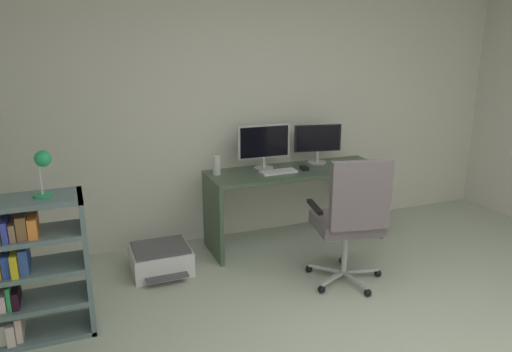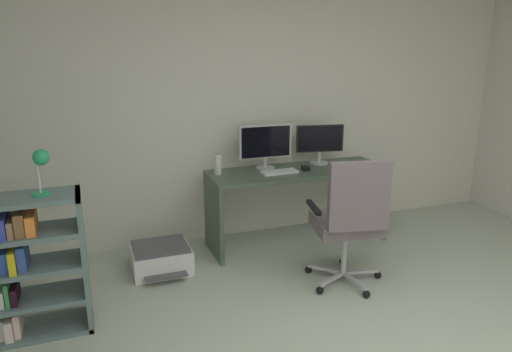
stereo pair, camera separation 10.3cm
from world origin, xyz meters
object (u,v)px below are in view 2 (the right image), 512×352
(desk, at_px, (298,188))
(monitor_secondary, at_px, (320,141))
(keyboard, at_px, (279,172))
(bookshelf, at_px, (17,267))
(monitor_main, at_px, (265,143))
(desktop_speaker, at_px, (218,165))
(printer, at_px, (161,258))
(office_chair, at_px, (350,217))
(computer_mouse, at_px, (306,168))
(desk_lamp, at_px, (41,163))

(desk, relative_size, monitor_secondary, 3.64)
(keyboard, relative_size, bookshelf, 0.36)
(monitor_main, relative_size, bookshelf, 0.54)
(desktop_speaker, relative_size, printer, 0.33)
(monitor_main, bearing_deg, desk, -27.36)
(office_chair, height_order, bookshelf, office_chair)
(desk, height_order, desktop_speaker, desktop_speaker)
(keyboard, bearing_deg, computer_mouse, -0.27)
(bookshelf, bearing_deg, monitor_secondary, 19.28)
(desk, xyz_separation_m, computer_mouse, (0.05, -0.05, 0.20))
(desk, distance_m, keyboard, 0.29)
(computer_mouse, bearing_deg, bookshelf, -155.09)
(keyboard, height_order, desk_lamp, desk_lamp)
(monitor_main, bearing_deg, office_chair, -75.90)
(monitor_main, bearing_deg, desk_lamp, -153.55)
(desktop_speaker, height_order, office_chair, office_chair)
(computer_mouse, relative_size, printer, 0.20)
(monitor_main, distance_m, keyboard, 0.31)
(computer_mouse, height_order, bookshelf, bookshelf)
(monitor_main, height_order, office_chair, monitor_main)
(bookshelf, relative_size, printer, 1.86)
(computer_mouse, bearing_deg, office_chair, -85.56)
(desk, height_order, printer, desk)
(desk, distance_m, printer, 1.42)
(monitor_main, height_order, desk_lamp, desk_lamp)
(desk, height_order, bookshelf, bookshelf)
(computer_mouse, height_order, printer, computer_mouse)
(computer_mouse, height_order, office_chair, office_chair)
(monitor_main, bearing_deg, monitor_secondary, 0.01)
(printer, bearing_deg, desk, 6.74)
(office_chair, xyz_separation_m, bookshelf, (-2.34, 0.18, -0.11))
(desktop_speaker, height_order, bookshelf, bookshelf)
(computer_mouse, distance_m, bookshelf, 2.52)
(desk_lamp, xyz_separation_m, printer, (0.79, 0.62, -1.04))
(desk, height_order, keyboard, keyboard)
(desktop_speaker, xyz_separation_m, printer, (-0.59, -0.25, -0.70))
(desk_lamp, bearing_deg, office_chair, -4.79)
(keyboard, distance_m, office_chair, 0.93)
(desk, height_order, monitor_secondary, monitor_secondary)
(monitor_secondary, bearing_deg, monitor_main, -179.99)
(monitor_main, distance_m, bookshelf, 2.31)
(printer, bearing_deg, computer_mouse, 4.57)
(desktop_speaker, distance_m, office_chair, 1.31)
(computer_mouse, distance_m, office_chair, 0.92)
(office_chair, bearing_deg, desk, 89.96)
(monitor_secondary, bearing_deg, desk, -153.93)
(bookshelf, relative_size, desk_lamp, 3.24)
(desktop_speaker, bearing_deg, computer_mouse, -9.99)
(monitor_secondary, relative_size, computer_mouse, 4.65)
(desktop_speaker, bearing_deg, desk, -7.22)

